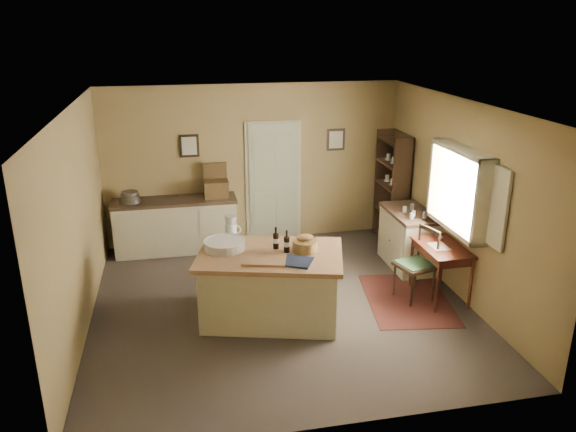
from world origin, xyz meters
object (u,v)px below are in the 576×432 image
Objects in this scene: work_island at (270,283)px; sideboard at (176,224)px; writing_desk at (442,253)px; shelving_unit at (394,188)px; right_cabinet at (409,238)px; desk_chair at (415,265)px.

work_island is 2.76m from sideboard.
sideboard is at bearing 145.58° from writing_desk.
writing_desk is 0.48× the size of shelving_unit.
right_cabinet is 1.19m from shelving_unit.
work_island is 2.04m from desk_chair.
right_cabinet is at bearing -20.75° from sideboard.
shelving_unit is at bearing 82.02° from right_cabinet.
work_island is 2.06× the size of desk_chair.
work_island reaches higher than desk_chair.
work_island is 1.08× the size of shelving_unit.
writing_desk is 0.40m from desk_chair.
right_cabinet is (-0.00, 1.08, -0.21)m from writing_desk.
desk_chair is (3.18, -2.39, 0.01)m from sideboard.
shelving_unit is at bearing 56.53° from work_island.
work_island is at bearing -65.55° from sideboard.
right_cabinet is (2.40, 1.17, -0.02)m from work_island.
shelving_unit is (0.15, 1.07, 0.49)m from right_cabinet.
right_cabinet is at bearing 41.17° from work_island.
writing_desk is at bearing -93.98° from shelving_unit.
right_cabinet is (3.54, -1.34, -0.02)m from sideboard.
desk_chair reaches higher than right_cabinet.
sideboard is 3.79m from right_cabinet.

